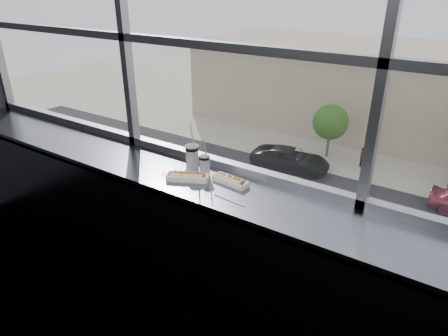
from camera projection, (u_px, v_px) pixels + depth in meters
The scene contains 17 objects.
wall_back_lower at pixel (229, 229), 3.28m from camera, with size 6.00×6.00×0.00m, color black.
counter at pixel (208, 186), 2.85m from camera, with size 6.00×0.55×0.06m, color slate.
counter_fascia at pixel (189, 264), 2.88m from camera, with size 6.00×0.04×1.04m, color slate.
hotdog_tray_left at pixel (188, 176), 2.86m from camera, with size 0.31×0.22×0.07m.
hotdog_tray_right at pixel (230, 180), 2.81m from camera, with size 0.28×0.12×0.07m.
soda_cup_left at pixel (192, 157), 2.97m from camera, with size 0.10×0.10×0.38m.
soda_cup_right at pixel (205, 164), 2.90m from camera, with size 0.08×0.08×0.30m.
loose_straw at pixel (229, 200), 2.60m from camera, with size 0.01×0.01×0.24m, color white.
wrapper at pixel (166, 173), 2.95m from camera, with size 0.09×0.06×0.02m, color silver.
street_asphalt at pixel (416, 234), 23.22m from camera, with size 80.00×10.00×0.06m, color black.
far_sidewalk at pixel (437, 182), 29.24m from camera, with size 80.00×6.00×0.04m, color #A29C86.
car_near_c at pixel (405, 257), 19.75m from camera, with size 5.74×2.39×1.91m, color #881100.
car_near_b at pixel (282, 214), 23.11m from camera, with size 6.57×2.74×2.19m, color black.
car_far_a at pixel (290, 156), 30.75m from camera, with size 6.73×2.81×2.24m, color black.
car_near_a at pixel (199, 188), 26.19m from camera, with size 5.93×2.47×1.98m, color silver.
pedestrian_a at pixel (362, 155), 31.30m from camera, with size 0.85×0.63×1.90m, color #66605B.
tree_left at pixel (330, 122), 32.19m from camera, with size 2.89×2.89×4.51m.
Camera 1 is at (1.50, -0.81, 2.40)m, focal length 32.00 mm.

